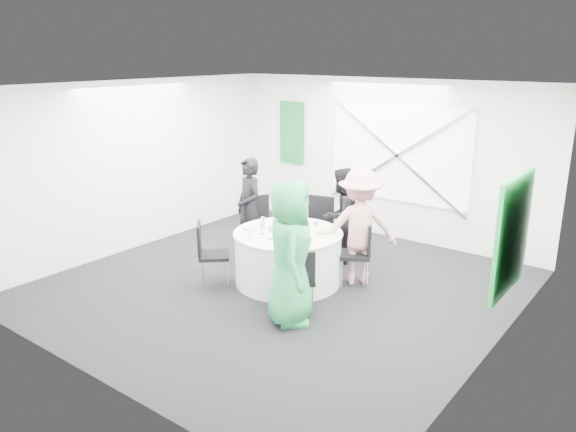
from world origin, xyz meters
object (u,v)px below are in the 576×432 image
Objects in this scene: chair_back at (318,223)px; chair_back_right at (360,249)px; person_man_back_left at (249,208)px; chair_front_left at (208,250)px; clear_water_bottle at (275,223)px; person_man_back at (341,216)px; green_water_bottle at (302,226)px; person_woman_green at (290,253)px; person_woman_pink at (359,227)px; banquet_table at (288,257)px; chair_front_right at (299,277)px; chair_back_left at (259,223)px.

chair_back reaches higher than chair_back_right.
chair_back is 1.09× the size of chair_back_right.
person_man_back_left is at bearing -159.46° from chair_back.
clear_water_bottle reaches higher than chair_front_left.
green_water_bottle is (0.07, -1.13, 0.13)m from person_man_back.
person_woman_green is at bearing -43.39° from clear_water_bottle.
person_woman_green reaches higher than chair_front_left.
chair_back is at bearing -73.28° from person_man_back.
person_woman_pink is (1.99, 0.10, 0.03)m from person_man_back_left.
banquet_table is 1.15m from chair_back.
banquet_table is 0.53m from clear_water_bottle.
clear_water_bottle reaches higher than banquet_table.
green_water_bottle reaches higher than chair_front_right.
chair_front_left is 3.13× the size of clear_water_bottle.
chair_back_right is (1.10, -0.55, -0.05)m from chair_back.
person_woman_pink is 5.33× the size of green_water_bottle.
chair_back is at bearing -62.12° from person_woman_pink.
person_man_back reaches higher than banquet_table.
chair_front_right reaches higher than banquet_table.
chair_back_right is 1.06× the size of chair_front_right.
chair_back_right is 0.51× the size of person_woman_green.
banquet_table is 1.70× the size of chair_back_right.
person_man_back_left is 1.99m from person_woman_pink.
person_man_back_left is (-2.04, -0.05, 0.27)m from chair_back_right.
chair_back_left is 1.85m from chair_back_right.
person_man_back is at bearing 82.36° from banquet_table.
clear_water_bottle is (0.06, -1.18, 0.28)m from chair_back.
person_man_back is at bearing -32.39° from chair_back_left.
person_woman_pink is at bearing -163.88° from chair_back_right.
chair_back_left is 0.62× the size of person_man_back_left.
chair_back_left is 3.42× the size of clear_water_bottle.
chair_back_left is 1.04m from clear_water_bottle.
person_woman_green is (1.00, -2.07, 0.30)m from chair_back.
person_woman_green is at bearing -61.42° from green_water_bottle.
person_woman_pink is (0.81, 0.60, 0.46)m from banquet_table.
person_man_back_left reaches higher than chair_front_right.
chair_front_left is at bearing -19.23° from person_man_back.
person_man_back_left is (-0.94, -0.60, 0.22)m from chair_back.
chair_back is 2.31m from person_woman_green.
person_woman_green is (1.94, -1.47, 0.08)m from person_man_back_left.
chair_back_right reaches higher than chair_front_right.
person_man_back is (0.98, 1.94, 0.22)m from chair_front_left.
banquet_table is at bearing 22.94° from clear_water_bottle.
person_man_back_left reaches higher than banquet_table.
chair_back_left is at bearing 143.40° from clear_water_bottle.
chair_back is (-0.23, 1.10, 0.21)m from banquet_table.
person_woman_pink is at bearing -138.62° from chair_front_right.
chair_back is 1.14m from person_man_back_left.
chair_front_left is at bearing -145.33° from chair_back_left.
chair_front_left is 2.93× the size of green_water_bottle.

